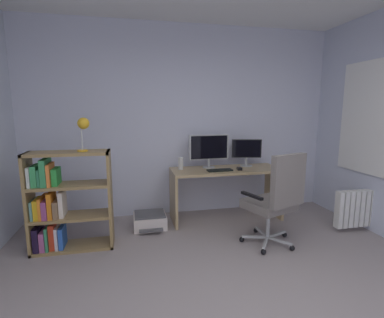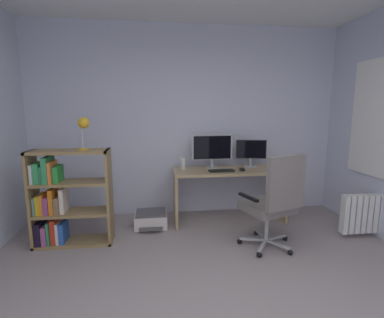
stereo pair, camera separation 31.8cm
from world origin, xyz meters
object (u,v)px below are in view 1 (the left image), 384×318
(computer_mouse, at_px, (239,169))
(desktop_speaker, at_px, (181,164))
(monitor_secondary, at_px, (247,150))
(printer, at_px, (150,220))
(monitor_main, at_px, (209,148))
(radiator, at_px, (362,208))
(desk, at_px, (226,182))
(desk_lamp, at_px, (83,126))
(bookshelf, at_px, (60,204))
(keyboard, at_px, (220,170))
(office_chair, at_px, (276,197))

(computer_mouse, xyz_separation_m, desktop_speaker, (-0.79, 0.20, 0.07))
(computer_mouse, relative_size, desktop_speaker, 0.59)
(monitor_secondary, distance_m, printer, 1.71)
(monitor_secondary, distance_m, computer_mouse, 0.39)
(printer, bearing_deg, computer_mouse, -0.05)
(monitor_main, xyz_separation_m, radiator, (1.82, -0.90, -0.72))
(desk, bearing_deg, printer, -173.97)
(computer_mouse, relative_size, desk_lamp, 0.27)
(radiator, bearing_deg, desk, 154.05)
(bookshelf, bearing_deg, desk_lamp, 0.00)
(keyboard, distance_m, desk_lamp, 1.83)
(monitor_secondary, height_order, keyboard, monitor_secondary)
(desk, relative_size, office_chair, 1.42)
(computer_mouse, height_order, bookshelf, bookshelf)
(bookshelf, xyz_separation_m, printer, (1.00, 0.39, -0.43))
(monitor_secondary, xyz_separation_m, printer, (-1.45, -0.24, -0.87))
(office_chair, distance_m, printer, 1.68)
(desk, relative_size, printer, 3.43)
(desktop_speaker, bearing_deg, monitor_main, 6.48)
(desktop_speaker, distance_m, printer, 0.88)
(monitor_secondary, relative_size, printer, 0.95)
(desk_lamp, bearing_deg, monitor_main, 21.79)
(bookshelf, bearing_deg, radiator, -4.18)
(printer, relative_size, radiator, 0.60)
(monitor_secondary, relative_size, computer_mouse, 4.28)
(bookshelf, bearing_deg, monitor_secondary, 14.52)
(monitor_secondary, relative_size, radiator, 0.56)
(keyboard, xyz_separation_m, desk_lamp, (-1.67, -0.38, 0.64))
(printer, bearing_deg, bookshelf, -158.59)
(keyboard, relative_size, office_chair, 0.31)
(desk, height_order, monitor_secondary, monitor_secondary)
(keyboard, xyz_separation_m, office_chair, (0.40, -0.84, -0.15))
(desktop_speaker, xyz_separation_m, radiator, (2.24, -0.86, -0.52))
(keyboard, height_order, printer, keyboard)
(desk, height_order, computer_mouse, computer_mouse)
(computer_mouse, distance_m, desktop_speaker, 0.82)
(monitor_main, height_order, printer, monitor_main)
(printer, bearing_deg, keyboard, -0.71)
(desktop_speaker, height_order, bookshelf, bookshelf)
(monitor_main, distance_m, radiator, 2.15)
(desk_lamp, bearing_deg, monitor_secondary, 16.37)
(computer_mouse, bearing_deg, desktop_speaker, 174.22)
(monitor_secondary, xyz_separation_m, office_chair, (-0.09, -1.09, -0.38))
(desk, relative_size, monitor_secondary, 3.62)
(bookshelf, distance_m, desk_lamp, 0.90)
(monitor_secondary, xyz_separation_m, computer_mouse, (-0.20, -0.24, -0.22))
(printer, height_order, radiator, radiator)
(monitor_secondary, bearing_deg, radiator, -35.96)
(monitor_main, distance_m, desktop_speaker, 0.47)
(bookshelf, relative_size, radiator, 1.46)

